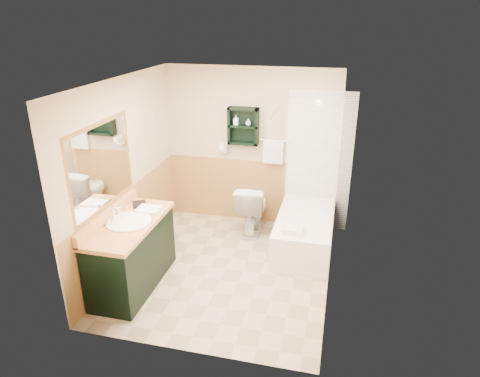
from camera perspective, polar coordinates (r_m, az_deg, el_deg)
name	(u,v)px	position (r m, az deg, el deg)	size (l,w,h in m)	color
floor	(226,269)	(5.67, -1.89, -10.65)	(3.00, 3.00, 0.00)	#C6AD90
back_wall	(251,147)	(6.51, 1.52, 5.51)	(2.60, 0.04, 2.40)	beige
left_wall	(124,174)	(5.59, -15.21, 1.83)	(0.04, 3.00, 2.40)	beige
right_wall	(337,193)	(4.95, 12.84, -0.65)	(0.04, 3.00, 2.40)	beige
ceiling	(223,79)	(4.80, -2.26, 14.35)	(2.60, 3.00, 0.04)	white
wainscot_left	(132,224)	(5.85, -14.22, -4.62)	(2.98, 2.98, 1.00)	tan
wainscot_back	(250,191)	(6.71, 1.39, -0.30)	(2.58, 2.58, 1.00)	tan
mirror_frame	(102,166)	(5.03, -17.95, 2.83)	(1.30, 1.30, 1.00)	olive
mirror_glass	(102,166)	(5.02, -17.90, 2.82)	(1.20, 1.20, 0.90)	white
tile_right	(335,182)	(5.70, 12.52, 0.87)	(1.50, 1.50, 2.10)	white
tile_back	(319,163)	(6.39, 10.46, 3.40)	(0.95, 0.95, 2.10)	white
tile_accent	(340,117)	(5.45, 13.17, 9.21)	(1.50, 1.50, 0.10)	#124025
wall_shelf	(243,126)	(6.33, 0.43, 8.32)	(0.45, 0.15, 0.55)	black
hair_dryer	(224,147)	(6.52, -2.11, 5.53)	(0.10, 0.24, 0.18)	white
towel_bar	(274,140)	(6.34, 4.51, 6.40)	(0.40, 0.06, 0.40)	white
curtain_rod	(280,106)	(5.49, 5.40, 10.84)	(0.03, 0.03, 1.60)	silver
shower_curtain	(280,166)	(5.88, 5.35, 3.03)	(1.05, 1.05, 1.70)	#BBAD8D
vanity	(132,254)	(5.32, -14.17, -8.47)	(0.59, 1.34, 0.85)	black
bathtub	(304,231)	(6.09, 8.57, -5.68)	(0.75, 1.50, 0.50)	white
toilet	(252,208)	(6.42, 1.64, -2.60)	(0.43, 0.77, 0.76)	white
counter_towel	(149,210)	(5.33, -12.07, -2.77)	(0.28, 0.22, 0.04)	white
vanity_book	(132,198)	(5.49, -14.20, -1.20)	(0.16, 0.02, 0.22)	black
tub_towel	(292,230)	(5.51, 7.00, -5.47)	(0.27, 0.22, 0.07)	white
soap_bottle_a	(236,123)	(6.34, -0.53, 8.79)	(0.07, 0.15, 0.07)	white
soap_bottle_b	(248,123)	(6.29, 1.12, 8.75)	(0.08, 0.10, 0.08)	white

